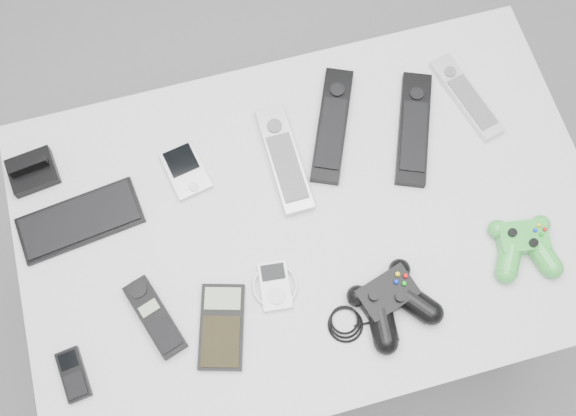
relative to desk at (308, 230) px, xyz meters
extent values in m
plane|color=slate|center=(0.09, -0.10, -0.67)|extent=(3.50, 3.50, 0.00)
cube|color=#A9A9AB|center=(0.00, 0.00, 0.05)|extent=(1.09, 0.70, 0.03)
cylinder|color=black|center=(0.50, -0.30, -0.32)|extent=(0.04, 0.04, 0.70)
cylinder|color=black|center=(-0.50, 0.30, -0.32)|extent=(0.04, 0.04, 0.70)
cylinder|color=black|center=(0.50, 0.30, -0.32)|extent=(0.04, 0.04, 0.70)
cube|color=black|center=(-0.42, 0.11, 0.07)|extent=(0.24, 0.12, 0.01)
cube|color=black|center=(-0.49, 0.23, 0.09)|extent=(0.10, 0.09, 0.05)
cube|color=#ACABB3|center=(-0.20, 0.16, 0.07)|extent=(0.09, 0.12, 0.02)
cube|color=#ACABB3|center=(-0.01, 0.13, 0.08)|extent=(0.06, 0.23, 0.02)
cube|color=black|center=(0.10, 0.17, 0.08)|extent=(0.15, 0.25, 0.02)
cube|color=black|center=(0.25, 0.12, 0.07)|extent=(0.14, 0.24, 0.02)
cube|color=#BCBBC2|center=(0.37, 0.16, 0.07)|extent=(0.09, 0.20, 0.02)
cube|color=black|center=(-0.47, -0.17, 0.07)|extent=(0.05, 0.10, 0.02)
cube|color=black|center=(-0.32, -0.11, 0.08)|extent=(0.09, 0.16, 0.02)
cube|color=black|center=(-0.21, -0.15, 0.07)|extent=(0.12, 0.17, 0.02)
cube|color=silver|center=(-0.09, -0.11, 0.07)|extent=(0.09, 0.10, 0.02)
camera|label=1|loc=(-0.14, -0.38, 1.27)|focal=42.00mm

